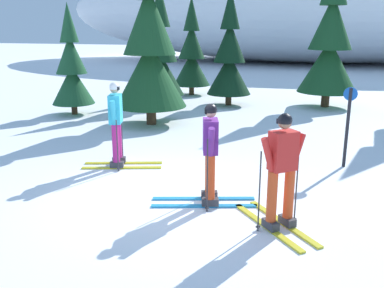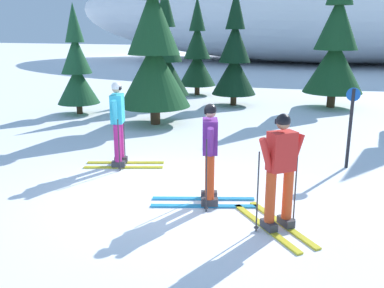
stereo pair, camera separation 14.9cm
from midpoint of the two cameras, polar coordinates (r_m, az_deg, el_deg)
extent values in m
plane|color=white|center=(7.64, -4.57, -7.03)|extent=(120.00, 120.00, 0.00)
cube|color=#2893CC|center=(7.21, 1.04, -8.29)|extent=(1.72, 0.62, 0.03)
cube|color=#2893CC|center=(7.50, 0.98, -7.31)|extent=(1.72, 0.62, 0.03)
cube|color=#38383D|center=(7.18, 1.84, -7.74)|extent=(0.31, 0.22, 0.12)
cube|color=#38383D|center=(7.48, 1.76, -6.77)|extent=(0.31, 0.22, 0.12)
cylinder|color=#DB471E|center=(7.02, 1.87, -4.45)|extent=(0.15, 0.15, 0.75)
cylinder|color=#DB471E|center=(7.32, 1.78, -3.60)|extent=(0.15, 0.15, 0.75)
cube|color=#6B2889|center=(6.98, 1.87, 1.07)|extent=(0.35, 0.46, 0.56)
cylinder|color=#6B2889|center=(6.75, 1.95, 0.01)|extent=(0.18, 0.29, 0.58)
cylinder|color=#6B2889|center=(7.24, 1.80, 1.07)|extent=(0.18, 0.29, 0.58)
sphere|color=tan|center=(6.89, 1.90, 4.32)|extent=(0.19, 0.19, 0.19)
sphere|color=black|center=(6.88, 1.91, 4.57)|extent=(0.21, 0.21, 0.21)
cube|color=black|center=(6.89, 1.23, 4.41)|extent=(0.08, 0.15, 0.07)
cylinder|color=#2D2D33|center=(6.82, 1.43, -4.31)|extent=(0.02, 0.02, 1.22)
cylinder|color=#2D2D33|center=(7.02, 1.40, -8.55)|extent=(0.07, 0.07, 0.01)
cylinder|color=#2D2D33|center=(7.46, 1.28, -2.53)|extent=(0.02, 0.02, 1.22)
cylinder|color=#2D2D33|center=(7.65, 1.26, -6.47)|extent=(0.07, 0.07, 0.01)
cube|color=gold|center=(6.61, 9.28, -10.80)|extent=(1.21, 1.36, 0.03)
cube|color=gold|center=(6.77, 11.44, -10.26)|extent=(1.21, 1.36, 0.03)
cube|color=#38383D|center=(6.50, 9.80, -10.55)|extent=(0.29, 0.30, 0.12)
cube|color=#38383D|center=(6.66, 11.98, -10.00)|extent=(0.29, 0.30, 0.12)
cylinder|color=#DB471E|center=(6.32, 9.98, -6.91)|extent=(0.15, 0.15, 0.77)
cylinder|color=#DB471E|center=(6.49, 12.20, -6.44)|extent=(0.15, 0.15, 0.77)
cube|color=red|center=(6.18, 11.42, -0.89)|extent=(0.44, 0.43, 0.57)
cylinder|color=red|center=(6.07, 9.55, -1.69)|extent=(0.27, 0.26, 0.58)
cylinder|color=red|center=(6.34, 13.16, -1.14)|extent=(0.27, 0.26, 0.58)
sphere|color=#A37556|center=(6.08, 11.63, 2.83)|extent=(0.19, 0.19, 0.19)
sphere|color=black|center=(6.08, 11.64, 3.10)|extent=(0.21, 0.21, 0.21)
cube|color=black|center=(6.15, 11.19, 3.07)|extent=(0.14, 0.13, 0.07)
cylinder|color=#2D2D33|center=(6.24, 8.33, -6.37)|extent=(0.02, 0.02, 1.22)
cylinder|color=#2D2D33|center=(6.47, 8.14, -10.91)|extent=(0.07, 0.07, 0.01)
cylinder|color=#2D2D33|center=(6.61, 13.19, -5.38)|extent=(0.02, 0.02, 1.22)
cylinder|color=#2D2D33|center=(6.82, 12.90, -9.73)|extent=(0.07, 0.07, 0.01)
cube|color=gold|center=(9.53, -9.55, -2.51)|extent=(1.64, 0.61, 0.03)
cube|color=gold|center=(9.21, -9.85, -3.15)|extent=(1.64, 0.61, 0.03)
cube|color=#38383D|center=(9.52, -10.17, -2.08)|extent=(0.31, 0.22, 0.12)
cube|color=#38383D|center=(9.20, -10.48, -2.70)|extent=(0.31, 0.22, 0.12)
cylinder|color=#B7237A|center=(9.39, -10.30, 0.62)|extent=(0.15, 0.15, 0.81)
cylinder|color=#B7237A|center=(9.07, -10.62, 0.08)|extent=(0.15, 0.15, 0.81)
cube|color=#33B7D6|center=(9.08, -10.67, 4.64)|extent=(0.36, 0.47, 0.60)
cylinder|color=#33B7D6|center=(9.34, -10.40, 4.64)|extent=(0.18, 0.29, 0.58)
cylinder|color=#33B7D6|center=(8.84, -10.93, 4.01)|extent=(0.18, 0.29, 0.58)
sphere|color=tan|center=(9.01, -10.81, 7.28)|extent=(0.19, 0.19, 0.19)
sphere|color=white|center=(9.01, -10.82, 7.47)|extent=(0.21, 0.21, 0.21)
cube|color=black|center=(9.00, -10.30, 7.36)|extent=(0.08, 0.15, 0.07)
cylinder|color=#2D2D33|center=(9.56, -9.77, 0.88)|extent=(0.02, 0.02, 1.10)
cylinder|color=#2D2D33|center=(9.69, -9.64, -1.92)|extent=(0.07, 0.07, 0.01)
cylinder|color=#2D2D33|center=(8.89, -10.43, -0.26)|extent=(0.02, 0.02, 1.10)
cylinder|color=#2D2D33|center=(9.03, -10.28, -3.25)|extent=(0.07, 0.07, 0.01)
cylinder|color=#47301E|center=(15.25, -15.73, 4.79)|extent=(0.20, 0.20, 0.50)
cone|color=#1E512D|center=(15.14, -15.94, 7.61)|extent=(1.42, 1.42, 1.28)
cone|color=#1E512D|center=(15.04, -16.23, 11.46)|extent=(1.03, 1.03, 1.28)
cone|color=#1E512D|center=(15.02, -16.53, 15.34)|extent=(0.63, 0.63, 1.28)
cylinder|color=#47301E|center=(16.22, -4.38, 6.10)|extent=(0.24, 0.24, 0.60)
cone|color=#14381E|center=(16.10, -4.45, 9.31)|extent=(1.71, 1.71, 1.53)
cone|color=#14381E|center=(16.01, -4.54, 13.68)|extent=(1.23, 1.23, 1.53)
cone|color=#14381E|center=(16.02, -4.64, 18.06)|extent=(0.75, 0.75, 1.53)
cylinder|color=#47301E|center=(19.01, -0.28, 7.47)|extent=(0.23, 0.23, 0.57)
cone|color=#14381E|center=(18.91, -0.29, 10.05)|extent=(1.61, 1.61, 1.45)
cone|color=#14381E|center=(18.84, -0.29, 13.56)|extent=(1.16, 1.16, 1.45)
cone|color=#14381E|center=(18.84, -0.30, 17.08)|extent=(0.71, 0.71, 1.45)
cylinder|color=#47301E|center=(13.20, -5.80, 4.28)|extent=(0.30, 0.30, 0.76)
cone|color=#194723|center=(13.03, -5.94, 9.27)|extent=(2.17, 2.17, 1.94)
cone|color=#194723|center=(12.96, -6.14, 16.11)|extent=(1.56, 1.56, 1.94)
cylinder|color=#47301E|center=(16.47, 4.64, 6.21)|extent=(0.23, 0.23, 0.58)
cone|color=black|center=(16.36, 4.71, 9.29)|extent=(1.66, 1.66, 1.49)
cone|color=black|center=(16.27, 4.80, 13.47)|extent=(1.20, 1.20, 1.49)
cone|color=black|center=(16.28, 4.90, 17.67)|extent=(0.73, 0.73, 1.49)
cylinder|color=#47301E|center=(16.80, 17.18, 6.06)|extent=(0.30, 0.30, 0.75)
cone|color=#194723|center=(16.67, 17.50, 9.96)|extent=(2.16, 2.16, 1.93)
cone|color=#194723|center=(16.61, 17.94, 15.26)|extent=(1.55, 1.55, 1.93)
ellipsoid|color=white|center=(38.30, 16.13, 17.10)|extent=(43.17, 20.72, 8.84)
cylinder|color=black|center=(9.52, 19.62, 1.99)|extent=(0.07, 0.07, 1.70)
cylinder|color=blue|center=(9.39, 20.02, 6.31)|extent=(0.28, 0.02, 0.28)
camera|label=1|loc=(0.07, -90.58, -0.16)|focal=39.88mm
camera|label=2|loc=(0.07, 89.42, 0.16)|focal=39.88mm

